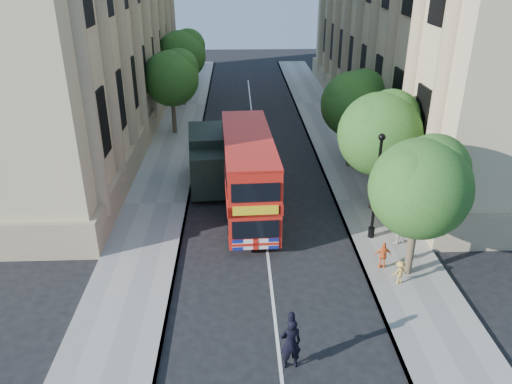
{
  "coord_description": "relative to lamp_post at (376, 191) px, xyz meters",
  "views": [
    {
      "loc": [
        -1.29,
        -14.35,
        12.22
      ],
      "look_at": [
        -0.46,
        6.6,
        2.3
      ],
      "focal_mm": 35.0,
      "sensor_mm": 36.0,
      "label": 1
    }
  ],
  "objects": [
    {
      "name": "lamp_post",
      "position": [
        0.0,
        0.0,
        0.0
      ],
      "size": [
        0.32,
        0.32,
        5.16
      ],
      "color": "black",
      "rests_on": "pavement_right"
    },
    {
      "name": "tree_left_back",
      "position": [
        -10.96,
        24.03,
        2.2
      ],
      "size": [
        4.2,
        4.2,
        6.65
      ],
      "color": "#473828",
      "rests_on": "ground"
    },
    {
      "name": "ground",
      "position": [
        -5.0,
        -6.0,
        -2.51
      ],
      "size": [
        120.0,
        120.0,
        0.0
      ],
      "primitive_type": "plane",
      "color": "black",
      "rests_on": "ground"
    },
    {
      "name": "pavement_right",
      "position": [
        0.75,
        4.0,
        -2.45
      ],
      "size": [
        3.5,
        80.0,
        0.12
      ],
      "primitive_type": "cube",
      "color": "gray",
      "rests_on": "ground"
    },
    {
      "name": "double_decker_bus",
      "position": [
        -5.76,
        3.02,
        -0.23
      ],
      "size": [
        2.78,
        9.04,
        4.13
      ],
      "rotation": [
        0.0,
        0.0,
        0.05
      ],
      "color": "red",
      "rests_on": "ground"
    },
    {
      "name": "box_van",
      "position": [
        -7.89,
        6.42,
        -0.96
      ],
      "size": [
        2.7,
        5.69,
        3.16
      ],
      "rotation": [
        0.0,
        0.0,
        0.09
      ],
      "color": "black",
      "rests_on": "ground"
    },
    {
      "name": "building_right",
      "position": [
        8.8,
        18.0,
        6.49
      ],
      "size": [
        12.0,
        38.0,
        18.0
      ],
      "primitive_type": "cube",
      "color": "tan",
      "rests_on": "ground"
    },
    {
      "name": "police_constable",
      "position": [
        -4.69,
        -8.0,
        -1.54
      ],
      "size": [
        0.76,
        0.55,
        1.94
      ],
      "primitive_type": "imported",
      "rotation": [
        0.0,
        0.0,
        3.27
      ],
      "color": "black",
      "rests_on": "ground"
    },
    {
      "name": "woman_pedestrian",
      "position": [
        1.07,
        -0.55,
        -1.61
      ],
      "size": [
        0.87,
        0.75,
        1.56
      ],
      "primitive_type": "imported",
      "rotation": [
        0.0,
        0.0,
        3.38
      ],
      "color": "silver",
      "rests_on": "pavement_right"
    },
    {
      "name": "tree_right_far",
      "position": [
        0.84,
        9.03,
        1.8
      ],
      "size": [
        4.0,
        4.0,
        6.15
      ],
      "color": "#473828",
      "rests_on": "ground"
    },
    {
      "name": "child_b",
      "position": [
        0.21,
        -3.72,
        -1.88
      ],
      "size": [
        0.73,
        0.52,
        1.02
      ],
      "primitive_type": "imported",
      "rotation": [
        0.0,
        0.0,
        3.37
      ],
      "color": "gold",
      "rests_on": "pavement_right"
    },
    {
      "name": "building_left",
      "position": [
        -18.8,
        18.0,
        6.49
      ],
      "size": [
        12.0,
        38.0,
        18.0
      ],
      "primitive_type": "cube",
      "color": "tan",
      "rests_on": "ground"
    },
    {
      "name": "tree_right_mid",
      "position": [
        0.84,
        3.03,
        1.93
      ],
      "size": [
        4.2,
        4.2,
        6.37
      ],
      "color": "#473828",
      "rests_on": "ground"
    },
    {
      "name": "tree_right_near",
      "position": [
        0.84,
        -2.97,
        1.74
      ],
      "size": [
        4.0,
        4.0,
        6.08
      ],
      "color": "#473828",
      "rests_on": "ground"
    },
    {
      "name": "tree_left_far",
      "position": [
        -10.96,
        16.03,
        1.93
      ],
      "size": [
        4.0,
        4.0,
        6.3
      ],
      "color": "#473828",
      "rests_on": "ground"
    },
    {
      "name": "pavement_left",
      "position": [
        -10.75,
        4.0,
        -2.45
      ],
      "size": [
        3.5,
        80.0,
        0.12
      ],
      "primitive_type": "cube",
      "color": "gray",
      "rests_on": "ground"
    },
    {
      "name": "child_a",
      "position": [
        -0.17,
        -2.59,
        -1.78
      ],
      "size": [
        0.72,
        0.3,
        1.22
      ],
      "primitive_type": "imported",
      "rotation": [
        0.0,
        0.0,
        3.14
      ],
      "color": "orange",
      "rests_on": "pavement_right"
    }
  ]
}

